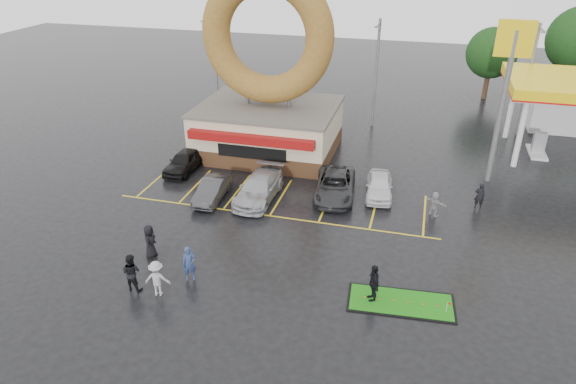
% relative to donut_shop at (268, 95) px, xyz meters
% --- Properties ---
extents(ground, '(120.00, 120.00, 0.00)m').
position_rel_donut_shop_xyz_m(ground, '(3.00, -12.97, -4.46)').
color(ground, black).
rests_on(ground, ground).
extents(donut_shop, '(10.20, 8.70, 13.50)m').
position_rel_donut_shop_xyz_m(donut_shop, '(0.00, 0.00, 0.00)').
color(donut_shop, '#472B19').
rests_on(donut_shop, ground).
extents(shell_sign, '(2.20, 0.36, 10.60)m').
position_rel_donut_shop_xyz_m(shell_sign, '(16.00, -0.97, 2.91)').
color(shell_sign, slate).
rests_on(shell_sign, ground).
extents(streetlight_left, '(0.40, 2.21, 9.00)m').
position_rel_donut_shop_xyz_m(streetlight_left, '(-7.00, 6.95, 0.32)').
color(streetlight_left, slate).
rests_on(streetlight_left, ground).
extents(streetlight_mid, '(0.40, 2.21, 9.00)m').
position_rel_donut_shop_xyz_m(streetlight_mid, '(7.00, 7.95, 0.32)').
color(streetlight_mid, slate).
rests_on(streetlight_mid, ground).
extents(streetlight_right, '(0.40, 2.21, 9.00)m').
position_rel_donut_shop_xyz_m(streetlight_right, '(19.00, 8.95, 0.32)').
color(streetlight_right, slate).
rests_on(streetlight_right, ground).
extents(tree_far_d, '(4.90, 4.90, 7.00)m').
position_rel_donut_shop_xyz_m(tree_far_d, '(17.00, 19.03, 0.07)').
color(tree_far_d, '#332114').
rests_on(tree_far_d, ground).
extents(car_black, '(1.88, 4.37, 1.47)m').
position_rel_donut_shop_xyz_m(car_black, '(-4.70, -4.97, -3.73)').
color(car_black, black).
rests_on(car_black, ground).
extents(car_dgrey, '(1.54, 4.06, 1.32)m').
position_rel_donut_shop_xyz_m(car_dgrey, '(-1.14, -8.46, -3.80)').
color(car_dgrey, '#323235').
rests_on(car_dgrey, ground).
extents(car_silver, '(2.23, 5.33, 1.54)m').
position_rel_donut_shop_xyz_m(car_silver, '(1.70, -7.66, -3.70)').
color(car_silver, '#A5A6AA').
rests_on(car_silver, ground).
extents(car_grey, '(3.02, 5.56, 1.48)m').
position_rel_donut_shop_xyz_m(car_grey, '(6.29, -5.98, -3.73)').
color(car_grey, '#2C2C2F').
rests_on(car_grey, ground).
extents(car_white, '(2.04, 4.24, 1.40)m').
position_rel_donut_shop_xyz_m(car_white, '(9.03, -5.18, -3.77)').
color(car_white, silver).
rests_on(car_white, ground).
extents(person_blue, '(0.79, 0.69, 1.83)m').
position_rel_donut_shop_xyz_m(person_blue, '(1.06, -16.56, -3.55)').
color(person_blue, navy).
rests_on(person_blue, ground).
extents(person_blackjkt, '(0.96, 0.76, 1.93)m').
position_rel_donut_shop_xyz_m(person_blackjkt, '(-1.25, -17.98, -3.50)').
color(person_blackjkt, black).
rests_on(person_blackjkt, ground).
extents(person_hoodie, '(1.30, 0.92, 1.83)m').
position_rel_donut_shop_xyz_m(person_hoodie, '(0.13, -18.06, -3.55)').
color(person_hoodie, '#9C9B9E').
rests_on(person_hoodie, ground).
extents(person_bystander, '(0.78, 1.03, 1.88)m').
position_rel_donut_shop_xyz_m(person_bystander, '(-1.73, -15.33, -3.52)').
color(person_bystander, black).
rests_on(person_bystander, ground).
extents(person_cameraman, '(0.86, 1.23, 1.94)m').
position_rel_donut_shop_xyz_m(person_cameraman, '(9.91, -15.81, -3.50)').
color(person_cameraman, black).
rests_on(person_cameraman, ground).
extents(person_walker_near, '(1.48, 1.18, 1.58)m').
position_rel_donut_shop_xyz_m(person_walker_near, '(12.50, -6.93, -3.68)').
color(person_walker_near, '#939496').
rests_on(person_walker_near, ground).
extents(person_walker_far, '(0.62, 0.42, 1.69)m').
position_rel_donut_shop_xyz_m(person_walker_far, '(15.14, -5.22, -3.62)').
color(person_walker_far, black).
rests_on(person_walker_far, ground).
extents(dumpster, '(1.91, 1.37, 1.30)m').
position_rel_donut_shop_xyz_m(dumpster, '(-4.50, -0.74, -3.81)').
color(dumpster, '#1B4828').
rests_on(dumpster, ground).
extents(putting_green, '(5.03, 2.49, 0.61)m').
position_rel_donut_shop_xyz_m(putting_green, '(11.22, -15.70, -4.43)').
color(putting_green, black).
rests_on(putting_green, ground).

